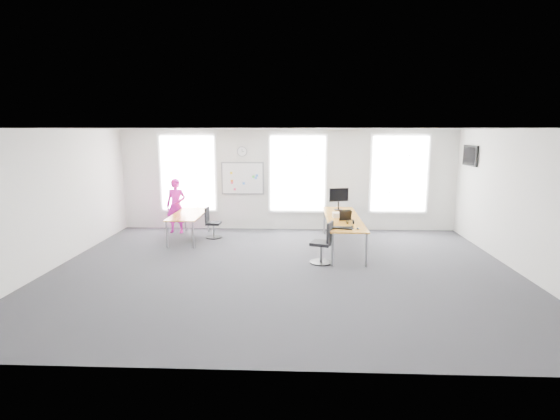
{
  "coord_description": "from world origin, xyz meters",
  "views": [
    {
      "loc": [
        0.32,
        -9.01,
        2.98
      ],
      "look_at": [
        -0.11,
        1.2,
        1.1
      ],
      "focal_mm": 28.0,
      "sensor_mm": 36.0,
      "label": 1
    }
  ],
  "objects_px": {
    "chair_right": "(324,245)",
    "monitor": "(339,197)",
    "desk_left": "(189,216)",
    "desk_right": "(343,220)",
    "chair_left": "(212,224)",
    "person": "(176,206)",
    "keyboard": "(342,228)",
    "headphones": "(350,222)"
  },
  "relations": [
    {
      "from": "headphones",
      "to": "monitor",
      "type": "relative_size",
      "value": 0.29
    },
    {
      "from": "keyboard",
      "to": "desk_left",
      "type": "bearing_deg",
      "value": 173.08
    },
    {
      "from": "desk_left",
      "to": "person",
      "type": "xyz_separation_m",
      "value": [
        -0.56,
        0.78,
        0.13
      ]
    },
    {
      "from": "desk_right",
      "to": "chair_left",
      "type": "xyz_separation_m",
      "value": [
        -3.55,
        0.93,
        -0.36
      ]
    },
    {
      "from": "monitor",
      "to": "person",
      "type": "bearing_deg",
      "value": 159.88
    },
    {
      "from": "chair_left",
      "to": "headphones",
      "type": "distance_m",
      "value": 4.03
    },
    {
      "from": "headphones",
      "to": "monitor",
      "type": "height_order",
      "value": "monitor"
    },
    {
      "from": "chair_left",
      "to": "headphones",
      "type": "relative_size",
      "value": 4.81
    },
    {
      "from": "chair_right",
      "to": "person",
      "type": "xyz_separation_m",
      "value": [
        -4.14,
        2.85,
        0.38
      ]
    },
    {
      "from": "chair_right",
      "to": "keyboard",
      "type": "height_order",
      "value": "chair_right"
    },
    {
      "from": "person",
      "to": "headphones",
      "type": "distance_m",
      "value": 5.29
    },
    {
      "from": "desk_left",
      "to": "desk_right",
      "type": "bearing_deg",
      "value": -9.83
    },
    {
      "from": "chair_right",
      "to": "headphones",
      "type": "xyz_separation_m",
      "value": [
        0.65,
        0.62,
        0.41
      ]
    },
    {
      "from": "chair_right",
      "to": "keyboard",
      "type": "bearing_deg",
      "value": 124.26
    },
    {
      "from": "person",
      "to": "monitor",
      "type": "distance_m",
      "value": 4.71
    },
    {
      "from": "desk_right",
      "to": "headphones",
      "type": "distance_m",
      "value": 0.74
    },
    {
      "from": "desk_right",
      "to": "keyboard",
      "type": "relative_size",
      "value": 6.59
    },
    {
      "from": "chair_left",
      "to": "person",
      "type": "xyz_separation_m",
      "value": [
        -1.15,
        0.57,
        0.42
      ]
    },
    {
      "from": "desk_right",
      "to": "desk_left",
      "type": "height_order",
      "value": "desk_right"
    },
    {
      "from": "headphones",
      "to": "person",
      "type": "bearing_deg",
      "value": 157.45
    },
    {
      "from": "desk_left",
      "to": "keyboard",
      "type": "relative_size",
      "value": 4.07
    },
    {
      "from": "desk_right",
      "to": "chair_right",
      "type": "height_order",
      "value": "chair_right"
    },
    {
      "from": "desk_left",
      "to": "person",
      "type": "bearing_deg",
      "value": 125.58
    },
    {
      "from": "chair_right",
      "to": "person",
      "type": "bearing_deg",
      "value": -105.61
    },
    {
      "from": "chair_left",
      "to": "person",
      "type": "bearing_deg",
      "value": 66.11
    },
    {
      "from": "desk_left",
      "to": "chair_left",
      "type": "height_order",
      "value": "chair_left"
    },
    {
      "from": "desk_left",
      "to": "chair_right",
      "type": "distance_m",
      "value": 4.14
    },
    {
      "from": "person",
      "to": "keyboard",
      "type": "height_order",
      "value": "person"
    },
    {
      "from": "chair_left",
      "to": "headphones",
      "type": "xyz_separation_m",
      "value": [
        3.65,
        -1.65,
        0.46
      ]
    },
    {
      "from": "desk_right",
      "to": "chair_left",
      "type": "relative_size",
      "value": 3.75
    },
    {
      "from": "desk_right",
      "to": "monitor",
      "type": "relative_size",
      "value": 5.23
    },
    {
      "from": "desk_left",
      "to": "keyboard",
      "type": "distance_m",
      "value": 4.46
    },
    {
      "from": "headphones",
      "to": "chair_left",
      "type": "bearing_deg",
      "value": 157.95
    },
    {
      "from": "chair_right",
      "to": "chair_left",
      "type": "xyz_separation_m",
      "value": [
        -2.99,
        2.28,
        -0.04
      ]
    },
    {
      "from": "keyboard",
      "to": "desk_right",
      "type": "bearing_deg",
      "value": 102.78
    },
    {
      "from": "chair_left",
      "to": "monitor",
      "type": "height_order",
      "value": "monitor"
    },
    {
      "from": "desk_right",
      "to": "chair_right",
      "type": "distance_m",
      "value": 1.49
    },
    {
      "from": "chair_left",
      "to": "monitor",
      "type": "xyz_separation_m",
      "value": [
        3.53,
        0.14,
        0.78
      ]
    },
    {
      "from": "chair_right",
      "to": "monitor",
      "type": "relative_size",
      "value": 1.56
    },
    {
      "from": "chair_left",
      "to": "monitor",
      "type": "relative_size",
      "value": 1.39
    },
    {
      "from": "chair_right",
      "to": "headphones",
      "type": "height_order",
      "value": "chair_right"
    },
    {
      "from": "person",
      "to": "desk_left",
      "type": "bearing_deg",
      "value": -50.72
    }
  ]
}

